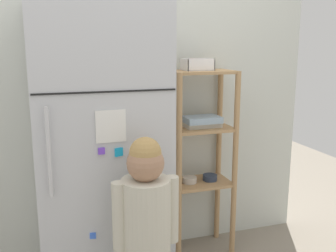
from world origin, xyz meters
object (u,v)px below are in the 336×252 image
(refrigerator, at_px, (100,149))
(fruit_bin, at_px, (197,66))
(child_standing, at_px, (146,218))
(pantry_shelf_unit, at_px, (201,145))

(refrigerator, distance_m, fruit_bin, 0.81)
(refrigerator, height_order, fruit_bin, refrigerator)
(refrigerator, xyz_separation_m, child_standing, (0.14, -0.47, -0.23))
(refrigerator, height_order, child_standing, refrigerator)
(pantry_shelf_unit, bearing_deg, child_standing, -130.34)
(child_standing, bearing_deg, pantry_shelf_unit, 49.66)
(child_standing, relative_size, pantry_shelf_unit, 0.80)
(fruit_bin, bearing_deg, pantry_shelf_unit, -46.97)
(child_standing, height_order, pantry_shelf_unit, pantry_shelf_unit)
(child_standing, distance_m, pantry_shelf_unit, 0.85)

